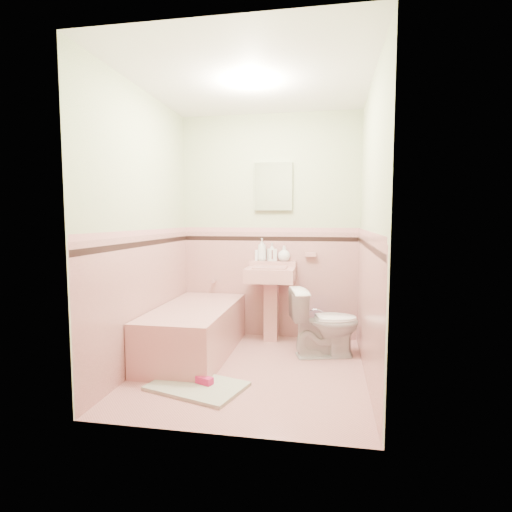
% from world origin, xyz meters
% --- Properties ---
extents(floor, '(2.20, 2.20, 0.00)m').
position_xyz_m(floor, '(0.00, 0.00, 0.00)').
color(floor, tan).
rests_on(floor, ground).
extents(ceiling, '(2.20, 2.20, 0.00)m').
position_xyz_m(ceiling, '(0.00, 0.00, 2.50)').
color(ceiling, white).
rests_on(ceiling, ground).
extents(wall_back, '(2.50, 0.00, 2.50)m').
position_xyz_m(wall_back, '(0.00, 1.10, 1.25)').
color(wall_back, '#F0E0C4').
rests_on(wall_back, ground).
extents(wall_front, '(2.50, 0.00, 2.50)m').
position_xyz_m(wall_front, '(0.00, -1.10, 1.25)').
color(wall_front, '#F0E0C4').
rests_on(wall_front, ground).
extents(wall_left, '(0.00, 2.50, 2.50)m').
position_xyz_m(wall_left, '(-1.00, 0.00, 1.25)').
color(wall_left, '#F0E0C4').
rests_on(wall_left, ground).
extents(wall_right, '(0.00, 2.50, 2.50)m').
position_xyz_m(wall_right, '(1.00, 0.00, 1.25)').
color(wall_right, '#F0E0C4').
rests_on(wall_right, ground).
extents(wainscot_back, '(2.00, 0.00, 2.00)m').
position_xyz_m(wainscot_back, '(0.00, 1.09, 0.60)').
color(wainscot_back, tan).
rests_on(wainscot_back, ground).
extents(wainscot_front, '(2.00, 0.00, 2.00)m').
position_xyz_m(wainscot_front, '(0.00, -1.09, 0.60)').
color(wainscot_front, tan).
rests_on(wainscot_front, ground).
extents(wainscot_left, '(0.00, 2.20, 2.20)m').
position_xyz_m(wainscot_left, '(-0.99, 0.00, 0.60)').
color(wainscot_left, tan).
rests_on(wainscot_left, ground).
extents(wainscot_right, '(0.00, 2.20, 2.20)m').
position_xyz_m(wainscot_right, '(0.99, 0.00, 0.60)').
color(wainscot_right, tan).
rests_on(wainscot_right, ground).
extents(accent_back, '(2.00, 0.00, 2.00)m').
position_xyz_m(accent_back, '(0.00, 1.08, 1.12)').
color(accent_back, black).
rests_on(accent_back, ground).
extents(accent_front, '(2.00, 0.00, 2.00)m').
position_xyz_m(accent_front, '(0.00, -1.08, 1.12)').
color(accent_front, black).
rests_on(accent_front, ground).
extents(accent_left, '(0.00, 2.20, 2.20)m').
position_xyz_m(accent_left, '(-0.98, 0.00, 1.12)').
color(accent_left, black).
rests_on(accent_left, ground).
extents(accent_right, '(0.00, 2.20, 2.20)m').
position_xyz_m(accent_right, '(0.98, 0.00, 1.12)').
color(accent_right, black).
rests_on(accent_right, ground).
extents(cap_back, '(2.00, 0.00, 2.00)m').
position_xyz_m(cap_back, '(0.00, 1.08, 1.22)').
color(cap_back, tan).
rests_on(cap_back, ground).
extents(cap_front, '(2.00, 0.00, 2.00)m').
position_xyz_m(cap_front, '(0.00, -1.08, 1.22)').
color(cap_front, tan).
rests_on(cap_front, ground).
extents(cap_left, '(0.00, 2.20, 2.20)m').
position_xyz_m(cap_left, '(-0.98, 0.00, 1.22)').
color(cap_left, tan).
rests_on(cap_left, ground).
extents(cap_right, '(0.00, 2.20, 2.20)m').
position_xyz_m(cap_right, '(0.98, 0.00, 1.22)').
color(cap_right, tan).
rests_on(cap_right, ground).
extents(bathtub, '(0.70, 1.50, 0.45)m').
position_xyz_m(bathtub, '(-0.63, 0.33, 0.23)').
color(bathtub, tan).
rests_on(bathtub, floor).
extents(tub_faucet, '(0.04, 0.12, 0.04)m').
position_xyz_m(tub_faucet, '(-0.63, 1.05, 0.63)').
color(tub_faucet, silver).
rests_on(tub_faucet, wall_back).
extents(sink, '(0.52, 0.48, 0.82)m').
position_xyz_m(sink, '(0.05, 0.86, 0.41)').
color(sink, tan).
rests_on(sink, floor).
extents(sink_faucet, '(0.02, 0.02, 0.10)m').
position_xyz_m(sink_faucet, '(0.05, 1.00, 0.95)').
color(sink_faucet, silver).
rests_on(sink_faucet, sink).
extents(medicine_cabinet, '(0.42, 0.04, 0.53)m').
position_xyz_m(medicine_cabinet, '(0.05, 1.07, 1.70)').
color(medicine_cabinet, white).
rests_on(medicine_cabinet, wall_back).
extents(soap_dish, '(0.12, 0.07, 0.04)m').
position_xyz_m(soap_dish, '(0.47, 1.06, 0.95)').
color(soap_dish, tan).
rests_on(soap_dish, wall_back).
extents(soap_bottle_left, '(0.12, 0.12, 0.25)m').
position_xyz_m(soap_bottle_left, '(-0.07, 1.04, 1.00)').
color(soap_bottle_left, '#B2B2B2').
rests_on(soap_bottle_left, sink).
extents(soap_bottle_mid, '(0.12, 0.12, 0.20)m').
position_xyz_m(soap_bottle_mid, '(0.04, 1.04, 0.97)').
color(soap_bottle_mid, '#B2B2B2').
rests_on(soap_bottle_mid, sink).
extents(soap_bottle_right, '(0.16, 0.16, 0.17)m').
position_xyz_m(soap_bottle_right, '(0.18, 1.04, 0.96)').
color(soap_bottle_right, '#B2B2B2').
rests_on(soap_bottle_right, sink).
extents(tube, '(0.05, 0.05, 0.12)m').
position_xyz_m(tube, '(-0.14, 1.04, 0.93)').
color(tube, white).
rests_on(tube, sink).
extents(toilet, '(0.73, 0.54, 0.67)m').
position_xyz_m(toilet, '(0.64, 0.51, 0.34)').
color(toilet, white).
rests_on(toilet, floor).
extents(bucket, '(0.28, 0.28, 0.24)m').
position_xyz_m(bucket, '(0.54, 0.95, 0.12)').
color(bucket, '#1B35B7').
rests_on(bucket, floor).
extents(bath_mat, '(0.84, 0.68, 0.03)m').
position_xyz_m(bath_mat, '(-0.35, -0.45, 0.01)').
color(bath_mat, gray).
rests_on(bath_mat, floor).
extents(shoe, '(0.15, 0.11, 0.06)m').
position_xyz_m(shoe, '(-0.30, -0.43, 0.06)').
color(shoe, '#BF1E59').
rests_on(shoe, bath_mat).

